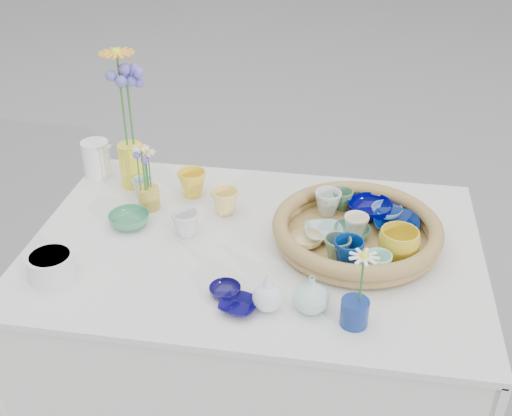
# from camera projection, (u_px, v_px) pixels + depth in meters

# --- Properties ---
(wicker_tray) EXTENTS (0.47, 0.47, 0.08)m
(wicker_tray) POSITION_uv_depth(u_px,v_px,m) (357.00, 231.00, 1.79)
(wicker_tray) COLOR brown
(wicker_tray) RESTS_ON display_table
(tray_ceramic_0) EXTENTS (0.15, 0.15, 0.04)m
(tray_ceramic_0) POSITION_uv_depth(u_px,v_px,m) (370.00, 209.00, 1.89)
(tray_ceramic_0) COLOR #00005A
(tray_ceramic_0) RESTS_ON wicker_tray
(tray_ceramic_1) EXTENTS (0.13, 0.13, 0.03)m
(tray_ceramic_1) POSITION_uv_depth(u_px,v_px,m) (396.00, 224.00, 1.83)
(tray_ceramic_1) COLOR #001555
(tray_ceramic_1) RESTS_ON wicker_tray
(tray_ceramic_2) EXTENTS (0.13, 0.13, 0.09)m
(tray_ceramic_2) POSITION_uv_depth(u_px,v_px,m) (399.00, 245.00, 1.69)
(tray_ceramic_2) COLOR gold
(tray_ceramic_2) RESTS_ON wicker_tray
(tray_ceramic_3) EXTENTS (0.13, 0.13, 0.03)m
(tray_ceramic_3) POSITION_uv_depth(u_px,v_px,m) (352.00, 232.00, 1.79)
(tray_ceramic_3) COLOR #579879
(tray_ceramic_3) RESTS_ON wicker_tray
(tray_ceramic_4) EXTENTS (0.09, 0.09, 0.07)m
(tray_ceramic_4) POSITION_uv_depth(u_px,v_px,m) (337.00, 249.00, 1.69)
(tray_ceramic_4) COLOR slate
(tray_ceramic_4) RESTS_ON wicker_tray
(tray_ceramic_5) EXTENTS (0.13, 0.13, 0.03)m
(tray_ceramic_5) POSITION_uv_depth(u_px,v_px,m) (324.00, 233.00, 1.80)
(tray_ceramic_5) COLOR #93C0BA
(tray_ceramic_5) RESTS_ON wicker_tray
(tray_ceramic_6) EXTENTS (0.09, 0.09, 0.07)m
(tray_ceramic_6) POSITION_uv_depth(u_px,v_px,m) (328.00, 203.00, 1.89)
(tray_ceramic_6) COLOR silver
(tray_ceramic_6) RESTS_ON wicker_tray
(tray_ceramic_7) EXTENTS (0.07, 0.07, 0.06)m
(tray_ceramic_7) POSITION_uv_depth(u_px,v_px,m) (356.00, 226.00, 1.79)
(tray_ceramic_7) COLOR white
(tray_ceramic_7) RESTS_ON wicker_tray
(tray_ceramic_8) EXTENTS (0.09, 0.09, 0.03)m
(tray_ceramic_8) POSITION_uv_depth(u_px,v_px,m) (387.00, 212.00, 1.89)
(tray_ceramic_8) COLOR #7DB5FF
(tray_ceramic_8) RESTS_ON wicker_tray
(tray_ceramic_9) EXTENTS (0.10, 0.10, 0.08)m
(tray_ceramic_9) POSITION_uv_depth(u_px,v_px,m) (348.00, 253.00, 1.67)
(tray_ceramic_9) COLOR navy
(tray_ceramic_9) RESTS_ON wicker_tray
(tray_ceramic_10) EXTENTS (0.09, 0.09, 0.03)m
(tray_ceramic_10) POSITION_uv_depth(u_px,v_px,m) (307.00, 240.00, 1.76)
(tray_ceramic_10) COLOR #E5C787
(tray_ceramic_10) RESTS_ON wicker_tray
(tray_ceramic_11) EXTENTS (0.09, 0.09, 0.06)m
(tray_ceramic_11) POSITION_uv_depth(u_px,v_px,m) (378.00, 265.00, 1.64)
(tray_ceramic_11) COLOR #91D8C0
(tray_ceramic_11) RESTS_ON wicker_tray
(tray_ceramic_12) EXTENTS (0.07, 0.07, 0.06)m
(tray_ceramic_12) POSITION_uv_depth(u_px,v_px,m) (342.00, 199.00, 1.92)
(tray_ceramic_12) COLOR #4B7E55
(tray_ceramic_12) RESTS_ON wicker_tray
(loose_ceramic_0) EXTENTS (0.09, 0.09, 0.08)m
(loose_ceramic_0) POSITION_uv_depth(u_px,v_px,m) (192.00, 183.00, 2.02)
(loose_ceramic_0) COLOR yellow
(loose_ceramic_0) RESTS_ON display_table
(loose_ceramic_1) EXTENTS (0.10, 0.10, 0.08)m
(loose_ceramic_1) POSITION_uv_depth(u_px,v_px,m) (225.00, 202.00, 1.93)
(loose_ceramic_1) COLOR #FFDE78
(loose_ceramic_1) RESTS_ON display_table
(loose_ceramic_2) EXTENTS (0.14, 0.14, 0.04)m
(loose_ceramic_2) POSITION_uv_depth(u_px,v_px,m) (129.00, 220.00, 1.88)
(loose_ceramic_2) COLOR #3C8B5E
(loose_ceramic_2) RESTS_ON display_table
(loose_ceramic_3) EXTENTS (0.10, 0.10, 0.07)m
(loose_ceramic_3) POSITION_uv_depth(u_px,v_px,m) (186.00, 224.00, 1.83)
(loose_ceramic_3) COLOR silver
(loose_ceramic_3) RESTS_ON display_table
(loose_ceramic_4) EXTENTS (0.09, 0.09, 0.02)m
(loose_ceramic_4) POSITION_uv_depth(u_px,v_px,m) (225.00, 291.00, 1.61)
(loose_ceramic_4) COLOR #120C4C
(loose_ceramic_4) RESTS_ON display_table
(loose_ceramic_5) EXTENTS (0.08, 0.08, 0.06)m
(loose_ceramic_5) POSITION_uv_depth(u_px,v_px,m) (143.00, 188.00, 2.02)
(loose_ceramic_5) COLOR #AED1C8
(loose_ceramic_5) RESTS_ON display_table
(loose_ceramic_6) EXTENTS (0.11, 0.11, 0.02)m
(loose_ceramic_6) POSITION_uv_depth(u_px,v_px,m) (239.00, 306.00, 1.56)
(loose_ceramic_6) COLOR #0A054F
(loose_ceramic_6) RESTS_ON display_table
(fluted_bowl) EXTENTS (0.16, 0.16, 0.07)m
(fluted_bowl) POSITION_uv_depth(u_px,v_px,m) (51.00, 266.00, 1.66)
(fluted_bowl) COLOR silver
(fluted_bowl) RESTS_ON display_table
(bud_vase_paleblue) EXTENTS (0.08, 0.08, 0.11)m
(bud_vase_paleblue) POSITION_uv_depth(u_px,v_px,m) (268.00, 291.00, 1.54)
(bud_vase_paleblue) COLOR silver
(bud_vase_paleblue) RESTS_ON display_table
(bud_vase_seafoam) EXTENTS (0.12, 0.12, 0.10)m
(bud_vase_seafoam) POSITION_uv_depth(u_px,v_px,m) (311.00, 293.00, 1.54)
(bud_vase_seafoam) COLOR #ACD8CA
(bud_vase_seafoam) RESTS_ON display_table
(bud_vase_cobalt) EXTENTS (0.09, 0.09, 0.07)m
(bud_vase_cobalt) POSITION_uv_depth(u_px,v_px,m) (354.00, 312.00, 1.50)
(bud_vase_cobalt) COLOR navy
(bud_vase_cobalt) RESTS_ON display_table
(single_daisy) EXTENTS (0.10, 0.10, 0.14)m
(single_daisy) POSITION_uv_depth(u_px,v_px,m) (362.00, 279.00, 1.46)
(single_daisy) COLOR white
(single_daisy) RESTS_ON bud_vase_cobalt
(tall_vase_yellow) EXTENTS (0.08, 0.08, 0.14)m
(tall_vase_yellow) POSITION_uv_depth(u_px,v_px,m) (132.00, 165.00, 2.06)
(tall_vase_yellow) COLOR yellow
(tall_vase_yellow) RESTS_ON display_table
(gerbera) EXTENTS (0.13, 0.13, 0.31)m
(gerbera) POSITION_uv_depth(u_px,v_px,m) (122.00, 101.00, 1.94)
(gerbera) COLOR #FFA92C
(gerbera) RESTS_ON tall_vase_yellow
(hydrangea) EXTENTS (0.12, 0.12, 0.31)m
(hydrangea) POSITION_uv_depth(u_px,v_px,m) (130.00, 112.00, 1.97)
(hydrangea) COLOR #645BCB
(hydrangea) RESTS_ON tall_vase_yellow
(white_pitcher) EXTENTS (0.15, 0.13, 0.12)m
(white_pitcher) POSITION_uv_depth(u_px,v_px,m) (96.00, 159.00, 2.12)
(white_pitcher) COLOR white
(white_pitcher) RESTS_ON display_table
(daisy_cup) EXTENTS (0.07, 0.07, 0.07)m
(daisy_cup) POSITION_uv_depth(u_px,v_px,m) (149.00, 198.00, 1.95)
(daisy_cup) COLOR gold
(daisy_cup) RESTS_ON display_table
(daisy_posy) EXTENTS (0.09, 0.09, 0.15)m
(daisy_posy) POSITION_uv_depth(u_px,v_px,m) (144.00, 167.00, 1.90)
(daisy_posy) COLOR white
(daisy_posy) RESTS_ON daisy_cup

